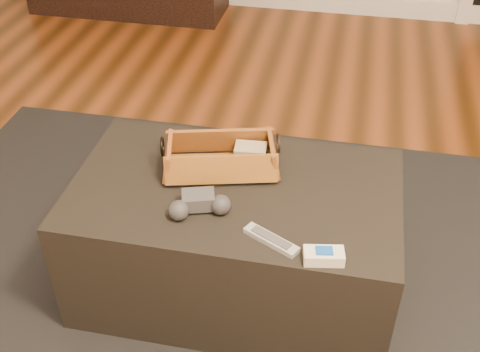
% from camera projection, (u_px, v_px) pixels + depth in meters
% --- Properties ---
extents(floor, '(5.00, 5.50, 0.01)m').
position_uv_depth(floor, '(257.00, 338.00, 1.91)').
color(floor, brown).
rests_on(floor, ground).
extents(baseboard, '(5.00, 0.04, 0.12)m').
position_uv_depth(baseboard, '(330.00, 3.00, 4.00)').
color(baseboard, white).
rests_on(baseboard, floor).
extents(area_rug, '(2.60, 2.00, 0.01)m').
position_uv_depth(area_rug, '(232.00, 294.00, 2.04)').
color(area_rug, black).
rests_on(area_rug, floor).
extents(ottoman, '(1.00, 0.60, 0.42)m').
position_uv_depth(ottoman, '(235.00, 238.00, 1.95)').
color(ottoman, black).
rests_on(ottoman, area_rug).
extents(tv_remote, '(0.19, 0.11, 0.02)m').
position_uv_depth(tv_remote, '(215.00, 166.00, 1.87)').
color(tv_remote, black).
rests_on(tv_remote, wicker_basket).
extents(cloth_bundle, '(0.10, 0.07, 0.05)m').
position_uv_depth(cloth_bundle, '(251.00, 153.00, 1.90)').
color(cloth_bundle, tan).
rests_on(cloth_bundle, wicker_basket).
extents(wicker_basket, '(0.39, 0.27, 0.13)m').
position_uv_depth(wicker_basket, '(221.00, 158.00, 1.87)').
color(wicker_basket, olive).
rests_on(wicker_basket, ottoman).
extents(game_controller, '(0.19, 0.14, 0.06)m').
position_uv_depth(game_controller, '(199.00, 205.00, 1.71)').
color(game_controller, '#39393C').
rests_on(game_controller, ottoman).
extents(silver_remote, '(0.16, 0.11, 0.02)m').
position_uv_depth(silver_remote, '(271.00, 240.00, 1.62)').
color(silver_remote, '#B5B8BD').
rests_on(silver_remote, ottoman).
extents(cream_gadget, '(0.11, 0.07, 0.04)m').
position_uv_depth(cream_gadget, '(324.00, 256.00, 1.56)').
color(cream_gadget, silver).
rests_on(cream_gadget, ottoman).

